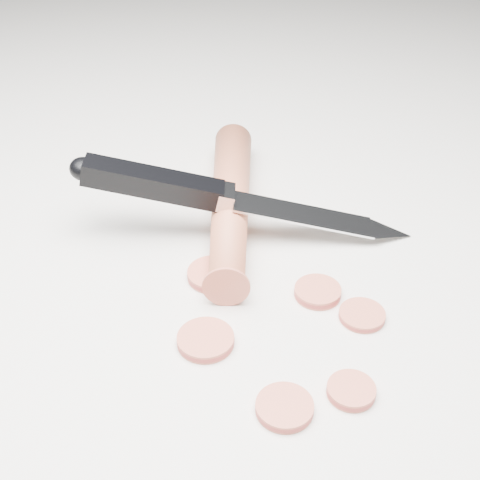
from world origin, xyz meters
TOP-DOWN VIEW (x-y plane):
  - ground at (0.00, 0.00)m, footprint 2.40×2.40m
  - carrot at (0.05, 0.08)m, footprint 0.14×0.20m
  - carrot_slice_0 at (-0.03, -0.04)m, footprint 0.04×0.04m
  - carrot_slice_1 at (-0.02, -0.11)m, footprint 0.04×0.04m
  - carrot_slice_2 at (0.00, 0.02)m, footprint 0.04×0.04m
  - carrot_slice_3 at (0.06, -0.04)m, footprint 0.03×0.03m
  - carrot_slice_4 at (0.02, -0.12)m, footprint 0.03×0.03m
  - carrot_slice_5 at (0.07, -0.07)m, footprint 0.03×0.03m
  - kitchen_knife at (0.05, 0.06)m, footprint 0.25×0.17m

SIDE VIEW (x-z plane):
  - ground at x=0.00m, z-range 0.00..0.00m
  - carrot_slice_5 at x=0.07m, z-range 0.00..0.01m
  - carrot_slice_1 at x=-0.02m, z-range 0.00..0.01m
  - carrot_slice_4 at x=0.02m, z-range 0.00..0.01m
  - carrot_slice_0 at x=-0.03m, z-range 0.00..0.01m
  - carrot_slice_3 at x=0.06m, z-range 0.00..0.01m
  - carrot_slice_2 at x=0.00m, z-range 0.00..0.01m
  - carrot at x=0.05m, z-range 0.00..0.03m
  - kitchen_knife at x=0.05m, z-range 0.00..0.07m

